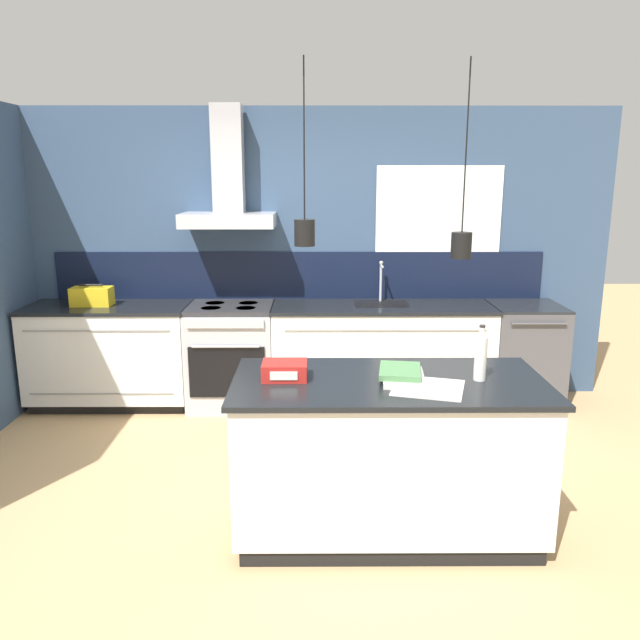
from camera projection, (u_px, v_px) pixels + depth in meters
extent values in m
plane|color=tan|center=(292.00, 498.00, 3.99)|extent=(16.00, 16.00, 0.00)
cube|color=#354C6B|center=(299.00, 256.00, 5.68)|extent=(5.60, 0.06, 2.60)
cube|color=black|center=(299.00, 275.00, 5.68)|extent=(4.42, 0.02, 0.43)
cube|color=white|center=(438.00, 221.00, 5.57)|extent=(1.12, 0.01, 0.96)
cube|color=black|center=(438.00, 220.00, 5.57)|extent=(1.04, 0.01, 0.88)
cube|color=#B5B5BA|center=(228.00, 220.00, 5.34)|extent=(0.80, 0.46, 0.12)
cube|color=#B5B5BA|center=(228.00, 159.00, 5.31)|extent=(0.26, 0.20, 0.90)
cylinder|color=black|center=(304.00, 139.00, 3.18)|extent=(0.01, 0.01, 0.81)
cylinder|color=black|center=(305.00, 233.00, 3.29)|extent=(0.11, 0.11, 0.14)
sphere|color=#F9D18C|center=(305.00, 233.00, 3.29)|extent=(0.06, 0.06, 0.06)
cylinder|color=black|center=(466.00, 147.00, 3.23)|extent=(0.01, 0.01, 0.88)
cylinder|color=black|center=(461.00, 245.00, 3.34)|extent=(0.11, 0.11, 0.14)
sphere|color=#F9D18C|center=(461.00, 245.00, 3.34)|extent=(0.06, 0.06, 0.06)
cube|color=black|center=(116.00, 398.00, 5.65)|extent=(1.34, 0.56, 0.09)
cube|color=white|center=(111.00, 352.00, 5.52)|extent=(1.38, 0.62, 0.79)
cube|color=gray|center=(96.00, 331.00, 5.15)|extent=(1.22, 0.01, 0.01)
cube|color=gray|center=(102.00, 394.00, 5.28)|extent=(1.22, 0.01, 0.01)
cube|color=black|center=(107.00, 307.00, 5.43)|extent=(1.41, 0.64, 0.03)
cube|color=black|center=(380.00, 397.00, 5.66)|extent=(1.85, 0.56, 0.09)
cube|color=white|center=(381.00, 352.00, 5.53)|extent=(1.91, 0.62, 0.79)
cube|color=gray|center=(386.00, 330.00, 5.17)|extent=(1.68, 0.01, 0.01)
cube|color=gray|center=(384.00, 393.00, 5.29)|extent=(1.68, 0.01, 0.01)
cube|color=black|center=(382.00, 307.00, 5.44)|extent=(1.93, 0.64, 0.03)
cube|color=#262628|center=(382.00, 304.00, 5.49)|extent=(0.48, 0.34, 0.01)
cylinder|color=#B5B5BA|center=(381.00, 282.00, 5.57)|extent=(0.02, 0.02, 0.35)
sphere|color=#B5B5BA|center=(381.00, 263.00, 5.53)|extent=(0.03, 0.03, 0.03)
cylinder|color=#B5B5BA|center=(382.00, 266.00, 5.48)|extent=(0.02, 0.12, 0.02)
cube|color=#B5B5BA|center=(232.00, 358.00, 5.54)|extent=(0.74, 0.62, 0.87)
cube|color=black|center=(227.00, 372.00, 5.24)|extent=(0.64, 0.02, 0.44)
cylinder|color=#B5B5BA|center=(226.00, 347.00, 5.16)|extent=(0.56, 0.02, 0.02)
cube|color=#B5B5BA|center=(225.00, 324.00, 5.14)|extent=(0.64, 0.02, 0.07)
cube|color=#2D2D30|center=(230.00, 307.00, 5.44)|extent=(0.74, 0.60, 0.04)
cylinder|color=black|center=(215.00, 303.00, 5.54)|extent=(0.17, 0.17, 0.00)
cylinder|color=black|center=(248.00, 303.00, 5.54)|extent=(0.17, 0.17, 0.00)
cylinder|color=black|center=(211.00, 308.00, 5.32)|extent=(0.17, 0.17, 0.00)
cylinder|color=black|center=(246.00, 308.00, 5.33)|extent=(0.17, 0.17, 0.00)
cube|color=#4C4C51|center=(523.00, 356.00, 5.55)|extent=(0.61, 0.62, 0.89)
cube|color=black|center=(527.00, 306.00, 5.45)|extent=(0.61, 0.62, 0.02)
cylinder|color=#4C4C51|center=(539.00, 324.00, 5.14)|extent=(0.46, 0.02, 0.02)
cube|color=black|center=(385.00, 520.00, 3.66)|extent=(1.62, 0.77, 0.09)
cube|color=white|center=(387.00, 450.00, 3.56)|extent=(1.69, 0.80, 0.79)
cube|color=black|center=(389.00, 382.00, 3.46)|extent=(1.74, 0.85, 0.03)
cylinder|color=silver|center=(480.00, 358.00, 3.43)|extent=(0.07, 0.07, 0.25)
cylinder|color=silver|center=(482.00, 332.00, 3.39)|extent=(0.03, 0.03, 0.06)
cylinder|color=#262628|center=(482.00, 326.00, 3.38)|extent=(0.03, 0.03, 0.01)
cube|color=silver|center=(403.00, 377.00, 3.44)|extent=(0.25, 0.35, 0.03)
cube|color=#4C7F4C|center=(400.00, 371.00, 3.45)|extent=(0.26, 0.32, 0.03)
cube|color=red|center=(285.00, 370.00, 3.47)|extent=(0.25, 0.19, 0.09)
cube|color=white|center=(284.00, 376.00, 3.37)|extent=(0.15, 0.01, 0.05)
cube|color=silver|center=(428.00, 388.00, 3.32)|extent=(0.44, 0.43, 0.01)
cube|color=gold|center=(92.00, 296.00, 5.41)|extent=(0.34, 0.18, 0.16)
cylinder|color=black|center=(91.00, 285.00, 5.38)|extent=(0.20, 0.02, 0.02)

